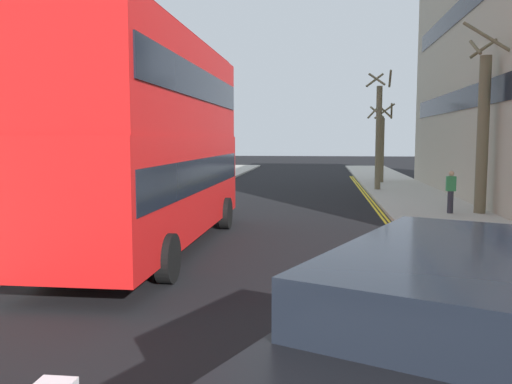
{
  "coord_description": "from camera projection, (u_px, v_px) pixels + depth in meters",
  "views": [
    {
      "loc": [
        1.92,
        -0.67,
        2.99
      ],
      "look_at": [
        0.5,
        11.0,
        1.8
      ],
      "focal_mm": 37.34,
      "sensor_mm": 36.0,
      "label": 1
    }
  ],
  "objects": [
    {
      "name": "kerb_line_inner",
      "position": [
        405.0,
        248.0,
        14.51
      ],
      "size": [
        0.1,
        56.0,
        0.01
      ],
      "primitive_type": "cube",
      "color": "yellow",
      "rests_on": "ground"
    },
    {
      "name": "sidewalk_left",
      "position": [
        66.0,
        226.0,
        17.77
      ],
      "size": [
        4.0,
        80.0,
        0.14
      ],
      "primitive_type": "cube",
      "color": "#ADA89E",
      "rests_on": "ground"
    },
    {
      "name": "sidewalk_right",
      "position": [
        471.0,
        234.0,
        16.21
      ],
      "size": [
        4.0,
        80.0,
        0.14
      ],
      "primitive_type": "cube",
      "color": "#ADA89E",
      "rests_on": "ground"
    },
    {
      "name": "street_tree_near",
      "position": [
        381.0,
        146.0,
        34.56
      ],
      "size": [
        1.83,
        1.71,
        5.13
      ],
      "color": "#6B6047",
      "rests_on": "sidewalk_right"
    },
    {
      "name": "pedestrian_far",
      "position": [
        451.0,
        191.0,
        20.26
      ],
      "size": [
        0.34,
        0.22,
        1.62
      ],
      "color": "#2D2D38",
      "rests_on": "sidewalk_right"
    },
    {
      "name": "street_tree_mid",
      "position": [
        483.0,
        129.0,
        20.07
      ],
      "size": [
        1.99,
        1.99,
        7.08
      ],
      "color": "#6B6047",
      "rests_on": "sidewalk_right"
    },
    {
      "name": "street_tree_far",
      "position": [
        379.0,
        133.0,
        29.59
      ],
      "size": [
        1.4,
        1.45,
        6.54
      ],
      "color": "#6B6047",
      "rests_on": "sidewalk_right"
    },
    {
      "name": "double_decker_bus_away",
      "position": [
        157.0,
        137.0,
        14.19
      ],
      "size": [
        2.81,
        10.81,
        5.64
      ],
      "color": "red",
      "rests_on": "ground"
    },
    {
      "name": "kerb_line_outer",
      "position": [
        411.0,
        248.0,
        14.49
      ],
      "size": [
        0.1,
        56.0,
        0.01
      ],
      "primitive_type": "cube",
      "color": "yellow",
      "rests_on": "ground"
    }
  ]
}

